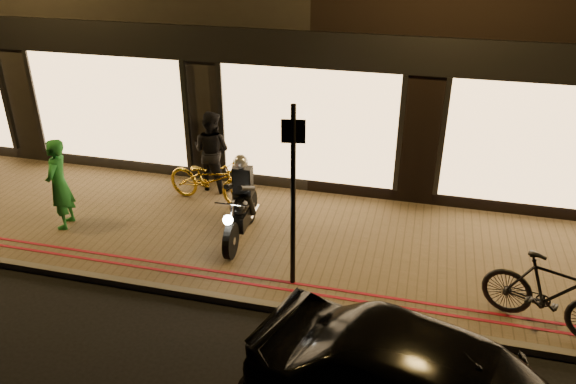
# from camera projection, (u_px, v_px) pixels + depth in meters

# --- Properties ---
(ground) EXTENTS (90.00, 90.00, 0.00)m
(ground) POSITION_uv_depth(u_px,v_px,m) (251.00, 309.00, 8.69)
(ground) COLOR black
(ground) RESTS_ON ground
(sidewalk) EXTENTS (50.00, 4.00, 0.12)m
(sidewalk) POSITION_uv_depth(u_px,v_px,m) (284.00, 240.00, 10.39)
(sidewalk) COLOR brown
(sidewalk) RESTS_ON ground
(kerb_stone) EXTENTS (50.00, 0.14, 0.12)m
(kerb_stone) POSITION_uv_depth(u_px,v_px,m) (252.00, 304.00, 8.70)
(kerb_stone) COLOR #59544C
(kerb_stone) RESTS_ON ground
(red_kerb_lines) EXTENTS (50.00, 0.26, 0.01)m
(red_kerb_lines) POSITION_uv_depth(u_px,v_px,m) (261.00, 282.00, 9.11)
(red_kerb_lines) COLOR maroon
(red_kerb_lines) RESTS_ON sidewalk
(motorcycle) EXTENTS (0.60, 1.94, 1.59)m
(motorcycle) POSITION_uv_depth(u_px,v_px,m) (241.00, 207.00, 10.12)
(motorcycle) COLOR black
(motorcycle) RESTS_ON sidewalk
(sign_post) EXTENTS (0.35, 0.09, 3.00)m
(sign_post) POSITION_uv_depth(u_px,v_px,m) (293.00, 190.00, 8.36)
(sign_post) COLOR black
(sign_post) RESTS_ON sidewalk
(bicycle_gold) EXTENTS (2.01, 1.02, 1.01)m
(bicycle_gold) POSITION_uv_depth(u_px,v_px,m) (210.00, 180.00, 11.41)
(bicycle_gold) COLOR gold
(bicycle_gold) RESTS_ON sidewalk
(bicycle_dark) EXTENTS (1.98, 1.20, 1.15)m
(bicycle_dark) POSITION_uv_depth(u_px,v_px,m) (551.00, 294.00, 7.88)
(bicycle_dark) COLOR black
(bicycle_dark) RESTS_ON sidewalk
(person_green) EXTENTS (0.54, 0.71, 1.75)m
(person_green) POSITION_uv_depth(u_px,v_px,m) (59.00, 184.00, 10.38)
(person_green) COLOR #1F742C
(person_green) RESTS_ON sidewalk
(person_dark) EXTENTS (0.96, 0.81, 1.74)m
(person_dark) POSITION_uv_depth(u_px,v_px,m) (212.00, 151.00, 11.84)
(person_dark) COLOR black
(person_dark) RESTS_ON sidewalk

